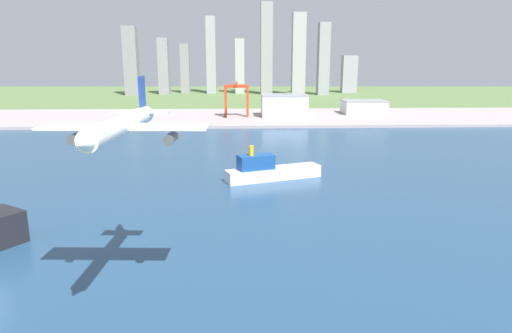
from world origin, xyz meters
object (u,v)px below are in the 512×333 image
Objects in this scene: ferry_boat at (269,170)px; warehouse_annex at (364,107)px; warehouse_main at (284,105)px; port_crane_red at (236,92)px; airplane_landing at (121,126)px.

ferry_boat reaches higher than warehouse_annex.
warehouse_main reaches higher than ferry_boat.
airplane_landing is at bearing -93.85° from port_crane_red.
port_crane_red reaches higher than ferry_boat.
ferry_boat is 1.12× the size of warehouse_annex.
airplane_landing is 1.05× the size of warehouse_annex.
ferry_boat is at bearing -97.31° from warehouse_main.
airplane_landing is 1.07× the size of port_crane_red.
ferry_boat is 243.55m from warehouse_main.
airplane_landing reaches higher than warehouse_annex.
airplane_landing reaches higher than warehouse_main.
airplane_landing is 1.02× the size of warehouse_main.
airplane_landing reaches higher than port_crane_red.
port_crane_red is at bearing -170.09° from warehouse_annex.
warehouse_main is (72.11, 363.94, -31.95)m from airplane_landing.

